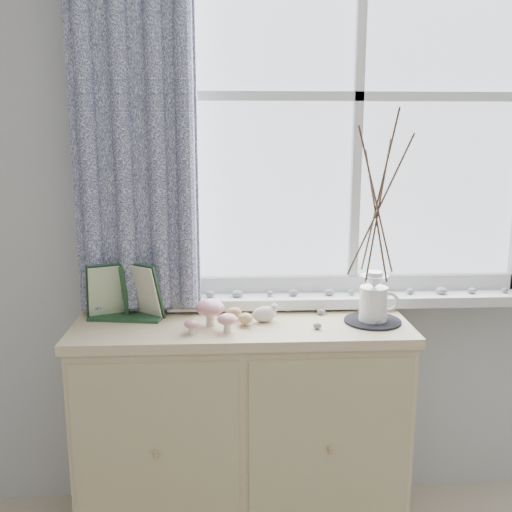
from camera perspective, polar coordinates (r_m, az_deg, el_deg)
The scene contains 8 objects.
sideboard at distance 2.24m, azimuth -1.40°, elevation -16.92°, with size 1.20×0.45×0.85m.
botanical_book at distance 2.09m, azimuth -13.09°, elevation -3.59°, with size 0.30×0.13×0.21m, color #1D3E24, non-canonical shape.
toadstool_cluster at distance 1.99m, azimuth -4.43°, elevation -5.68°, with size 0.18×0.16×0.09m.
wooden_eggs at distance 2.05m, azimuth -1.67°, elevation -5.97°, with size 0.09×0.11×0.07m.
songbird_figurine at distance 2.05m, azimuth 0.85°, elevation -5.74°, with size 0.12×0.06×0.06m, color silver, non-canonical shape.
crocheted_doily at distance 2.10m, azimuth 11.58°, elevation -6.39°, with size 0.20×0.20×0.01m, color black.
twig_pitcher at distance 2.01m, azimuth 12.08°, elevation 5.30°, with size 0.32×0.32×0.75m.
sideboard_pebbles at distance 2.09m, azimuth 6.96°, elevation -6.09°, with size 0.33×0.23×0.02m.
Camera 1 is at (-0.20, -0.21, 1.50)m, focal length 40.00 mm.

